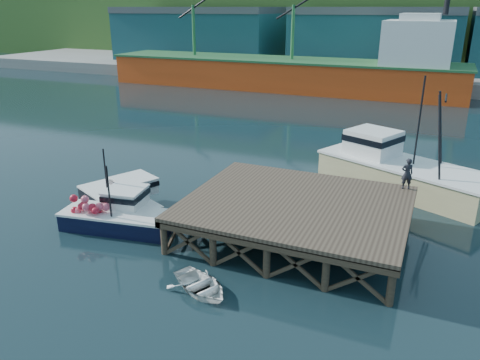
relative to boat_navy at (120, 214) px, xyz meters
The scene contains 12 objects.
ground 5.29m from the boat_navy, 34.81° to the left, with size 300.00×300.00×0.00m, color black.
wharf 10.24m from the boat_navy, 15.94° to the left, with size 12.00×10.00×2.62m.
far_quay 73.11m from the boat_navy, 86.63° to the left, with size 160.00×40.00×2.00m, color gray.
warehouse_left 74.81m from the boat_navy, 114.31° to the left, with size 32.00×16.00×9.00m, color #184D51.
warehouse_mid 68.35m from the boat_navy, 86.39° to the left, with size 28.00×16.00×9.00m, color #184D51.
cargo_ship 51.21m from the boat_navy, 94.68° to the left, with size 55.50×10.00×13.75m.
hillside 103.57m from the boat_navy, 87.61° to the left, with size 220.00×50.00×22.00m, color #2D511E.
boat_navy is the anchor object (origin of this frame).
boat_black 2.62m from the boat_navy, 123.54° to the left, with size 7.24×6.04×4.21m.
trawler 19.20m from the boat_navy, 41.40° to the left, with size 12.72×8.90×8.05m.
dinghy 8.54m from the boat_navy, 28.63° to the right, with size 2.34×3.28×0.68m, color white.
dockworker 16.97m from the boat_navy, 26.03° to the left, with size 0.68×0.45×1.87m, color black.
Camera 1 is at (12.07, -23.09, 12.21)m, focal length 35.00 mm.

